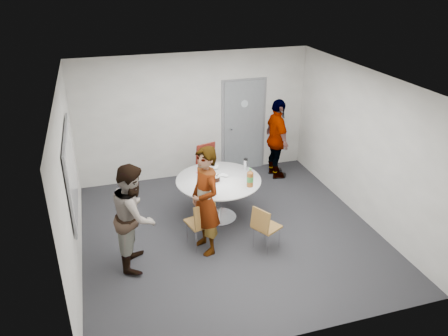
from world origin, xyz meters
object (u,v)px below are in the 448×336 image
object	(u,v)px
table	(220,184)
chair_near_right	(264,225)
person_main	(205,201)
whiteboard	(71,171)
chair_near_left	(202,220)
chair_far	(209,162)
person_right	(277,139)
person_left	(134,216)
door	(243,126)

from	to	relation	value
table	chair_near_right	bearing A→B (deg)	-71.20
chair_near_right	person_main	bearing A→B (deg)	-136.01
whiteboard	chair_near_right	size ratio (longest dim) A/B	2.42
chair_near_left	chair_near_right	xyz separation A→B (m)	(0.94, -0.35, -0.05)
chair_far	person_right	world-z (taller)	person_right
whiteboard	chair_near_right	xyz separation A→B (m)	(2.84, -0.84, -0.98)
table	chair_near_left	xyz separation A→B (m)	(-0.55, -0.81, -0.17)
chair_far	person_left	bearing A→B (deg)	35.39
table	chair_near_left	size ratio (longest dim) A/B	1.79
person_left	chair_near_right	bearing A→B (deg)	-85.81
chair_near_left	door	bearing A→B (deg)	44.63
chair_near_right	person_right	size ratio (longest dim) A/B	0.45
whiteboard	chair_near_right	distance (m)	3.12
chair_near_left	person_right	distance (m)	3.10
table	person_right	size ratio (longest dim) A/B	0.87
chair_near_left	chair_near_right	world-z (taller)	chair_near_left
table	person_left	bearing A→B (deg)	-150.99
chair_near_right	person_left	distance (m)	2.06
whiteboard	door	bearing A→B (deg)	32.66
door	whiteboard	world-z (taller)	door
door	chair_near_left	size ratio (longest dim) A/B	2.48
door	chair_far	world-z (taller)	door
chair_far	chair_near_right	bearing A→B (deg)	80.68
chair_near_left	person_left	distance (m)	1.12
door	chair_far	xyz separation A→B (m)	(-1.00, -0.69, -0.44)
chair_far	table	bearing A→B (deg)	68.90
chair_near_left	person_right	xyz separation A→B (m)	(2.21, 2.15, 0.36)
whiteboard	person_right	world-z (taller)	whiteboard
table	door	bearing A→B (deg)	60.43
person_left	person_main	bearing A→B (deg)	-77.67
door	person_right	world-z (taller)	door
whiteboard	person_right	distance (m)	4.47
table	chair_near_left	world-z (taller)	table
whiteboard	chair_far	size ratio (longest dim) A/B	2.00
chair_far	person_main	xyz separation A→B (m)	(-0.62, -2.15, 0.32)
chair_near_left	chair_near_right	size ratio (longest dim) A/B	1.09
table	chair_near_right	world-z (taller)	table
door	person_left	size ratio (longest dim) A/B	1.25
person_main	person_right	bearing A→B (deg)	122.58
table	chair_far	xyz separation A→B (m)	(0.12, 1.26, -0.11)
person_left	person_right	xyz separation A→B (m)	(3.28, 2.23, 0.03)
whiteboard	table	distance (m)	2.58
table	person_main	size ratio (longest dim) A/B	0.84
chair_near_left	chair_far	distance (m)	2.18
whiteboard	chair_far	world-z (taller)	whiteboard
door	person_left	xyz separation A→B (m)	(-2.73, -2.86, -0.18)
person_main	door	bearing A→B (deg)	137.27
person_main	person_left	size ratio (longest dim) A/B	1.07
table	chair_far	bearing A→B (deg)	84.80
door	table	distance (m)	2.28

